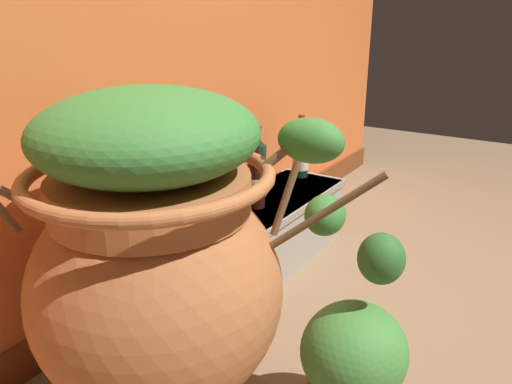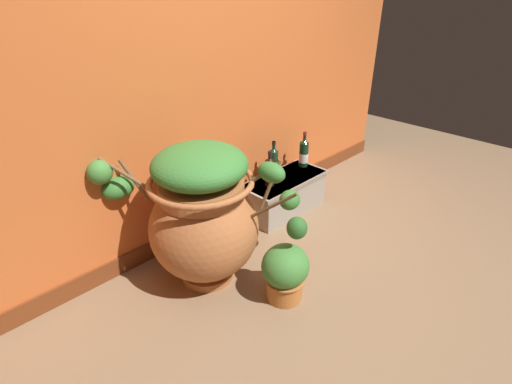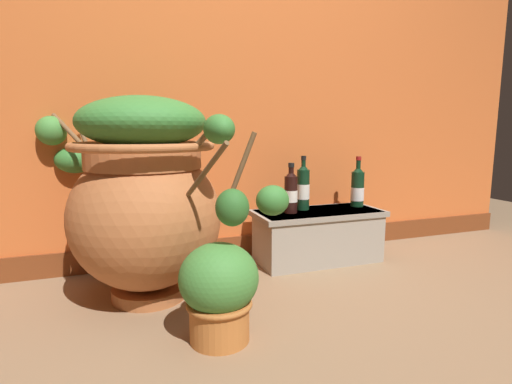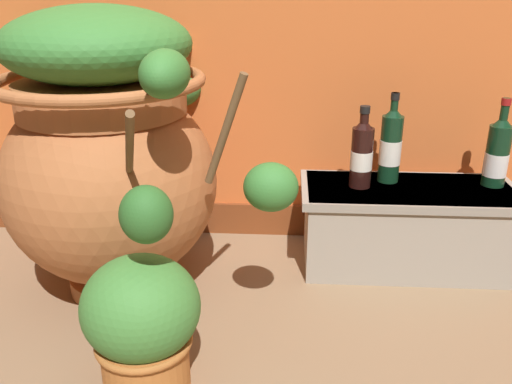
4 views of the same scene
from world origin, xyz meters
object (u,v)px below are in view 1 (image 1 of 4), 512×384
object	(u,v)px
wine_bottle_left	(256,178)
potted_shrub	(353,365)
terracotta_urn	(154,254)
wine_bottle_middle	(301,153)
wine_bottle_right	(258,167)

from	to	relation	value
wine_bottle_left	potted_shrub	size ratio (longest dim) A/B	0.77
terracotta_urn	wine_bottle_middle	distance (m)	1.32
wine_bottle_right	wine_bottle_middle	bearing A→B (deg)	-3.01
terracotta_urn	wine_bottle_left	xyz separation A→B (m)	(0.82, 0.21, -0.05)
terracotta_urn	wine_bottle_right	distance (m)	0.97
terracotta_urn	wine_bottle_middle	bearing A→B (deg)	10.94
wine_bottle_middle	wine_bottle_right	size ratio (longest dim) A/B	0.97
terracotta_urn	wine_bottle_left	world-z (taller)	terracotta_urn
wine_bottle_middle	terracotta_urn	bearing A→B (deg)	-169.06
wine_bottle_left	wine_bottle_middle	distance (m)	0.48
terracotta_urn	wine_bottle_right	size ratio (longest dim) A/B	3.44
terracotta_urn	potted_shrub	distance (m)	0.61
wine_bottle_left	wine_bottle_right	size ratio (longest dim) A/B	0.90
wine_bottle_right	potted_shrub	world-z (taller)	wine_bottle_right
wine_bottle_middle	wine_bottle_right	bearing A→B (deg)	176.99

